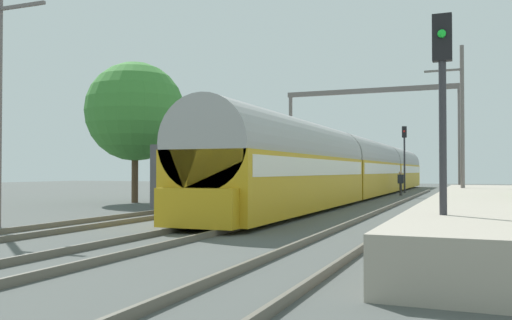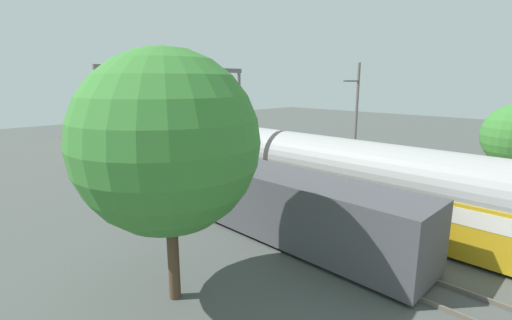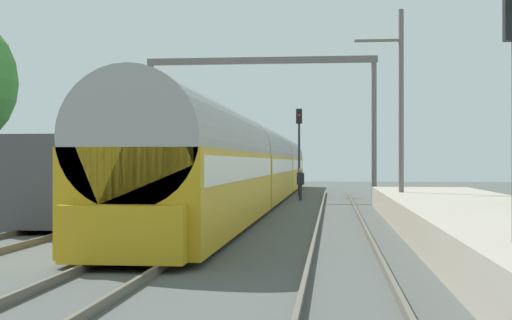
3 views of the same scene
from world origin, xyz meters
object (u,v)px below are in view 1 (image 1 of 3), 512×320
object	(u,v)px
freight_car	(242,176)
railway_signal_near	(443,102)
catenary_gantry	(370,118)
passenger_train	(364,168)
person_crossing	(401,181)
railway_signal_far	(404,150)

from	to	relation	value
freight_car	railway_signal_near	size ratio (longest dim) A/B	2.74
catenary_gantry	freight_car	bearing A→B (deg)	-106.45
passenger_train	person_crossing	xyz separation A→B (m)	(2.21, 1.93, -0.94)
freight_car	railway_signal_near	xyz separation A→B (m)	(10.79, -15.20, 1.58)
passenger_train	freight_car	distance (m)	12.50
passenger_train	railway_signal_far	xyz separation A→B (m)	(1.92, 6.78, 1.41)
freight_car	catenary_gantry	xyz separation A→B (m)	(4.19, 14.17, 4.18)
passenger_train	railway_signal_far	size ratio (longest dim) A/B	9.25
railway_signal_near	railway_signal_far	size ratio (longest dim) A/B	0.89
freight_car	railway_signal_far	xyz separation A→B (m)	(6.10, 18.55, 1.92)
catenary_gantry	passenger_train	bearing A→B (deg)	-90.00
person_crossing	railway_signal_far	bearing A→B (deg)	91.62
freight_car	railway_signal_far	bearing A→B (deg)	71.79
railway_signal_near	railway_signal_far	xyz separation A→B (m)	(-4.69, 33.75, 0.33)
person_crossing	railway_signal_far	world-z (taller)	railway_signal_far
passenger_train	freight_car	world-z (taller)	passenger_train
person_crossing	catenary_gantry	size ratio (longest dim) A/B	0.14
railway_signal_far	passenger_train	bearing A→B (deg)	-105.79
passenger_train	freight_car	xyz separation A→B (m)	(-4.19, -11.77, -0.50)
freight_car	person_crossing	distance (m)	15.12
railway_signal_near	passenger_train	bearing A→B (deg)	103.77
passenger_train	catenary_gantry	world-z (taller)	catenary_gantry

